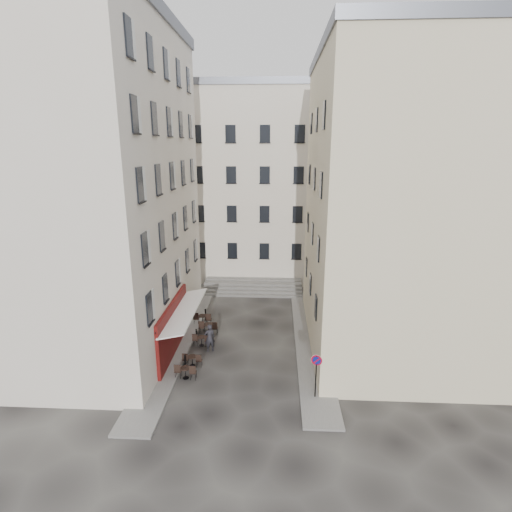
# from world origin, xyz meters

# --- Properties ---
(ground) EXTENTS (90.00, 90.00, 0.00)m
(ground) POSITION_xyz_m (0.00, 0.00, 0.00)
(ground) COLOR black
(ground) RESTS_ON ground
(sidewalk_left) EXTENTS (2.00, 22.00, 0.12)m
(sidewalk_left) POSITION_xyz_m (-4.50, 4.00, 0.06)
(sidewalk_left) COLOR slate
(sidewalk_left) RESTS_ON ground
(sidewalk_right) EXTENTS (2.00, 18.00, 0.12)m
(sidewalk_right) POSITION_xyz_m (4.50, 3.00, 0.06)
(sidewalk_right) COLOR slate
(sidewalk_right) RESTS_ON ground
(building_left) EXTENTS (12.20, 16.20, 20.60)m
(building_left) POSITION_xyz_m (-10.50, 3.00, 10.31)
(building_left) COLOR beige
(building_left) RESTS_ON ground
(building_right) EXTENTS (12.20, 14.20, 18.60)m
(building_right) POSITION_xyz_m (10.50, 3.50, 9.31)
(building_right) COLOR beige
(building_right) RESTS_ON ground
(building_back) EXTENTS (18.20, 10.20, 18.60)m
(building_back) POSITION_xyz_m (-1.00, 19.00, 9.31)
(building_back) COLOR beige
(building_back) RESTS_ON ground
(cafe_storefront) EXTENTS (1.74, 7.30, 3.50)m
(cafe_storefront) POSITION_xyz_m (-4.32, 1.00, 1.88)
(cafe_storefront) COLOR #4D0F0B
(cafe_storefront) RESTS_ON ground
(stone_steps) EXTENTS (9.00, 3.15, 0.80)m
(stone_steps) POSITION_xyz_m (0.00, 12.57, 0.40)
(stone_steps) COLOR #5E5B59
(stone_steps) RESTS_ON ground
(bollard_near) EXTENTS (0.12, 0.12, 0.98)m
(bollard_near) POSITION_xyz_m (-3.25, -1.00, 0.53)
(bollard_near) COLOR black
(bollard_near) RESTS_ON ground
(bollard_mid) EXTENTS (0.12, 0.12, 0.98)m
(bollard_mid) POSITION_xyz_m (-3.25, 2.50, 0.53)
(bollard_mid) COLOR black
(bollard_mid) RESTS_ON ground
(bollard_far) EXTENTS (0.12, 0.12, 0.98)m
(bollard_far) POSITION_xyz_m (-3.25, 6.00, 0.53)
(bollard_far) COLOR black
(bollard_far) RESTS_ON ground
(no_parking_sign) EXTENTS (0.57, 0.21, 2.58)m
(no_parking_sign) POSITION_xyz_m (4.30, -3.47, 1.83)
(no_parking_sign) COLOR black
(no_parking_sign) RESTS_ON ground
(bistro_table_a) EXTENTS (1.27, 0.60, 0.90)m
(bistro_table_a) POSITION_xyz_m (-2.99, -1.96, 0.46)
(bistro_table_a) COLOR black
(bistro_table_a) RESTS_ON ground
(bistro_table_b) EXTENTS (1.20, 0.56, 0.84)m
(bistro_table_b) POSITION_xyz_m (-2.89, -0.59, 0.43)
(bistro_table_b) COLOR black
(bistro_table_b) RESTS_ON ground
(bistro_table_c) EXTENTS (1.21, 0.57, 0.85)m
(bistro_table_c) POSITION_xyz_m (-2.81, 1.97, 0.43)
(bistro_table_c) COLOR black
(bistro_table_c) RESTS_ON ground
(bistro_table_d) EXTENTS (1.36, 0.64, 0.96)m
(bistro_table_d) POSITION_xyz_m (-2.65, 3.78, 0.49)
(bistro_table_d) COLOR black
(bistro_table_d) RESTS_ON ground
(bistro_table_e) EXTENTS (1.37, 0.64, 0.96)m
(bistro_table_e) POSITION_xyz_m (-3.32, 5.20, 0.49)
(bistro_table_e) COLOR black
(bistro_table_e) RESTS_ON ground
(pedestrian) EXTENTS (0.81, 0.70, 1.88)m
(pedestrian) POSITION_xyz_m (-2.14, 1.34, 0.94)
(pedestrian) COLOR black
(pedestrian) RESTS_ON ground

